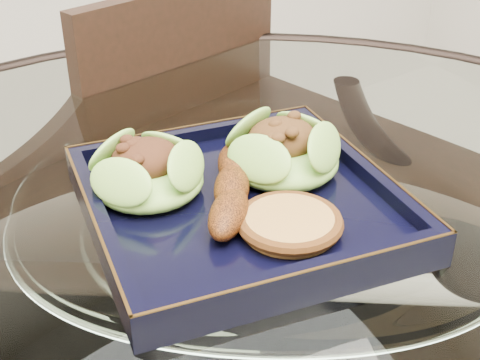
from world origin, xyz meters
name	(u,v)px	position (x,y,z in m)	size (l,w,h in m)	color
dining_chair	(233,244)	(0.14, 0.35, 0.49)	(0.48, 0.48, 0.87)	black
navy_plate	(240,208)	(0.00, 0.04, 0.77)	(0.27, 0.27, 0.02)	black
lettuce_wrap_left	(148,175)	(-0.07, 0.09, 0.80)	(0.10, 0.10, 0.04)	#6CAF33
lettuce_wrap_right	(283,154)	(0.06, 0.06, 0.80)	(0.11, 0.11, 0.04)	#68A02E
roasted_plantain	(232,188)	(-0.01, 0.04, 0.80)	(0.15, 0.03, 0.03)	#6B2E0B
crumb_patty	(290,224)	(0.01, -0.03, 0.79)	(0.08, 0.08, 0.01)	#B68B3C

